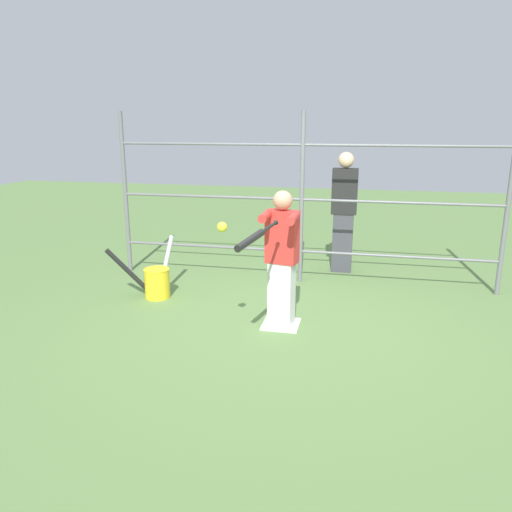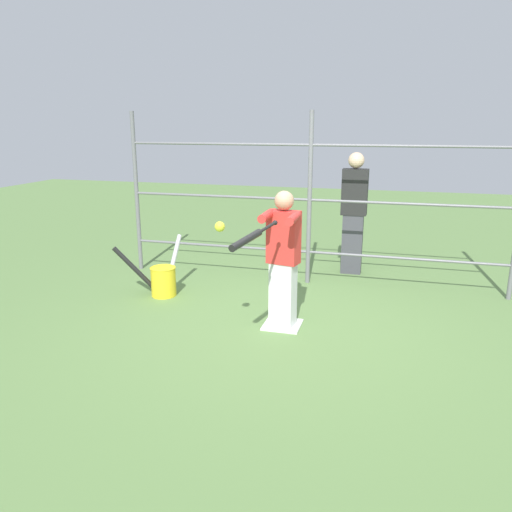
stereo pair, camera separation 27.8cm
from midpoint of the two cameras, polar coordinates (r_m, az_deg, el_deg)
ground_plane at (r=5.57m, az=4.47°, el=-7.94°), size 24.00×24.00×0.00m
home_plate at (r=5.56m, az=4.47°, el=-7.85°), size 0.40×0.40×0.02m
fence_backstop at (r=6.78m, az=7.32°, el=6.38°), size 5.22×0.06×2.33m
batter at (r=5.29m, az=4.62°, el=0.05°), size 0.38×0.55×1.49m
baseball_bat_swinging at (r=4.42m, az=1.12°, el=2.10°), size 0.25×0.80×0.14m
softball_in_flight at (r=4.58m, az=-2.43°, el=3.37°), size 0.10×0.10×0.10m
bat_bucket at (r=6.51m, az=-9.45°, el=-2.66°), size 0.73×0.87×0.70m
bystander_behind_fence at (r=7.40m, az=12.17°, el=4.96°), size 0.37×0.23×1.77m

